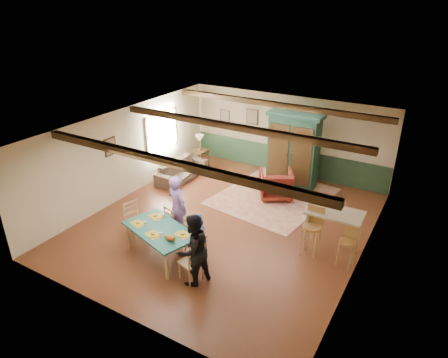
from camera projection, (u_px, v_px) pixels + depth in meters
The scene contains 35 objects.
floor at pixel (227, 223), 10.87m from camera, with size 8.00×8.00×0.00m, color #502516.
wall_back at pixel (287, 135), 13.42m from camera, with size 7.00×0.02×2.70m, color beige.
wall_left at pixel (126, 153), 11.91m from camera, with size 0.02×8.00×2.70m, color beige.
wall_right at pixel (366, 212), 8.69m from camera, with size 0.02×8.00×2.70m, color beige.
ceiling at pixel (227, 128), 9.73m from camera, with size 7.00×8.00×0.02m, color silver.
wainscot_back at pixel (285, 160), 13.79m from camera, with size 6.95×0.03×0.90m, color #213E28.
ceiling_beam_front at pixel (170, 162), 7.97m from camera, with size 6.95×0.16×0.16m, color black.
ceiling_beam_mid at pixel (235, 127), 10.08m from camera, with size 6.95×0.16×0.16m, color black.
ceiling_beam_back at pixel (277, 105), 12.11m from camera, with size 6.95×0.16×0.16m, color black.
window_left at pixel (162, 131), 13.14m from camera, with size 0.06×1.60×1.30m, color white, non-canonical shape.
picture_left_wall at pixel (110, 147), 11.26m from camera, with size 0.04×0.42×0.52m, color gray, non-canonical shape.
picture_back_a at pixel (252, 117), 13.81m from camera, with size 0.45×0.04×0.55m, color gray, non-canonical shape.
picture_back_b at pixel (225, 116), 14.38m from camera, with size 0.38×0.04×0.48m, color gray, non-canonical shape.
dining_table at pixel (161, 243), 9.34m from camera, with size 1.79×0.99×0.74m, color #1B574F, non-canonical shape.
dining_chair_far_left at pixel (176, 222), 10.00m from camera, with size 0.42×0.44×0.94m, color #9E794F, non-canonical shape.
dining_chair_far_right at pixel (195, 235), 9.47m from camera, with size 0.42×0.44×0.94m, color #9E794F, non-canonical shape.
dining_chair_end_left at pixel (135, 221), 10.07m from camera, with size 0.42×0.44×0.94m, color #9E794F, non-canonical shape.
dining_chair_end_right at pixel (191, 261), 8.53m from camera, with size 0.42×0.44×0.94m, color #9E794F, non-canonical shape.
person_man at pixel (177, 208), 9.89m from camera, with size 0.62×0.41×1.71m, color #7E5A9B.
person_woman at pixel (193, 250), 8.32m from camera, with size 0.80×0.62×1.64m, color black.
person_child at pixel (198, 233), 9.50m from camera, with size 0.49×0.32×1.00m, color #264F99.
cat at pixel (170, 237), 8.72m from camera, with size 0.36×0.14×0.18m, color #BB6421, non-canonical shape.
place_setting_near_left at pixel (138, 222), 9.38m from camera, with size 0.40×0.30×0.11m, color gold, non-canonical shape.
place_setting_near_center at pixel (153, 233), 8.94m from camera, with size 0.40×0.30×0.11m, color gold, non-canonical shape.
place_setting_far_left at pixel (156, 215), 9.68m from camera, with size 0.40×0.30×0.11m, color gold, non-canonical shape.
place_setting_far_right at pixel (183, 233), 8.94m from camera, with size 0.40×0.30×0.11m, color gold, non-canonical shape.
area_rug at pixel (273, 196), 12.29m from camera, with size 2.93×3.48×0.01m, color beige.
armoire at pixel (293, 150), 12.52m from camera, with size 1.70×0.68×2.41m, color #122D22.
armchair at pixel (276, 184), 12.06m from camera, with size 0.94×0.97×0.88m, color #430F0D.
sofa at pixel (182, 170), 13.40m from camera, with size 2.03×0.79×0.59m, color #43352A.
end_table at pixel (200, 158), 14.31m from camera, with size 0.50×0.50×0.62m, color black, non-canonical shape.
table_lamp at pixel (200, 143), 14.06m from camera, with size 0.31×0.31×0.57m, color #D6B08A, non-canonical shape.
counter_table at pixel (333, 231), 9.50m from camera, with size 1.28×0.75×1.07m, color beige, non-canonical shape.
bar_stool_left at pixel (311, 232), 9.30m from camera, with size 0.44×0.48×1.24m, color #A67940, non-canonical shape.
bar_stool_right at pixel (347, 247), 8.93m from camera, with size 0.37×0.41×1.05m, color #A67940, non-canonical shape.
Camera 1 is at (4.67, -8.10, 5.67)m, focal length 32.00 mm.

